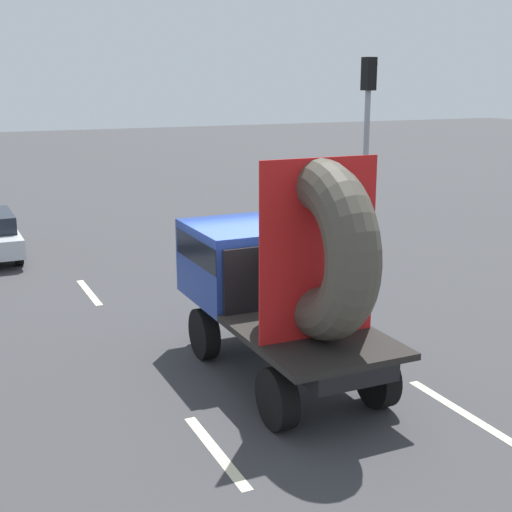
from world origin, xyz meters
TOP-DOWN VIEW (x-y plane):
  - ground_plane at (0.00, 0.00)m, footprint 120.00×120.00m
  - flatbed_truck at (-0.08, -0.58)m, footprint 2.02×4.89m
  - traffic_light at (6.28, 6.55)m, footprint 0.42×0.36m
  - lane_dash_left_near at (-1.97, -2.55)m, footprint 0.16×2.11m
  - lane_dash_left_far at (-1.97, 5.52)m, footprint 0.16×2.18m
  - lane_dash_right_near at (1.82, -3.16)m, footprint 0.16×2.67m
  - lane_dash_right_far at (1.82, 5.12)m, footprint 0.16×2.28m

SIDE VIEW (x-z plane):
  - ground_plane at x=0.00m, z-range 0.00..0.00m
  - lane_dash_left_near at x=-1.97m, z-range 0.00..0.01m
  - lane_dash_left_far at x=-1.97m, z-range 0.00..0.01m
  - lane_dash_right_near at x=1.82m, z-range 0.00..0.01m
  - lane_dash_right_far at x=1.82m, z-range 0.00..0.01m
  - flatbed_truck at x=-0.08m, z-range -0.07..3.73m
  - traffic_light at x=6.28m, z-range 0.85..6.30m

